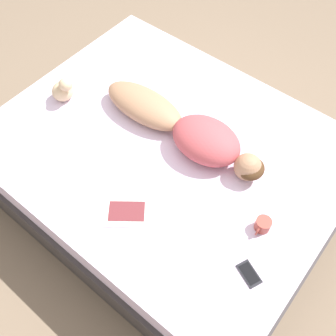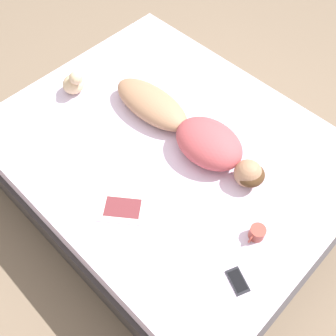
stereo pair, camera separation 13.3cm
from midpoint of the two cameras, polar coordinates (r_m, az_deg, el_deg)
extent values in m
plane|color=#7A6651|center=(3.09, -1.34, -3.03)|extent=(12.00, 12.00, 0.00)
cube|color=#383333|center=(2.94, -1.41, -1.28)|extent=(1.87, 2.34, 0.35)
cube|color=silver|center=(2.71, -1.53, 1.97)|extent=(1.81, 2.28, 0.22)
ellipsoid|color=#A37556|center=(2.75, -4.86, 9.00)|extent=(0.28, 0.63, 0.16)
ellipsoid|color=#B2474C|center=(2.51, 4.05, 4.00)|extent=(0.35, 0.48, 0.21)
ellipsoid|color=#472D19|center=(2.44, 10.42, -0.10)|extent=(0.18, 0.17, 0.10)
sphere|color=#A37556|center=(2.44, 9.98, 0.10)|extent=(0.17, 0.17, 0.17)
cube|color=white|center=(2.46, -7.19, -2.12)|extent=(0.35, 0.37, 0.01)
cube|color=white|center=(2.36, -7.62, -6.35)|extent=(0.35, 0.37, 0.01)
cube|color=maroon|center=(2.36, -7.64, -6.30)|extent=(0.24, 0.25, 0.00)
cylinder|color=#993D33|center=(2.31, 12.01, -8.09)|extent=(0.09, 0.09, 0.08)
cylinder|color=black|center=(2.28, 12.16, -7.72)|extent=(0.08, 0.08, 0.00)
torus|color=#993D33|center=(2.29, 11.34, -9.00)|extent=(0.06, 0.01, 0.06)
cube|color=black|center=(2.22, 9.96, -14.96)|extent=(0.13, 0.16, 0.01)
cube|color=black|center=(2.22, 9.98, -14.92)|extent=(0.11, 0.14, 0.00)
ellipsoid|color=#D1B289|center=(2.96, -16.27, 10.64)|extent=(0.16, 0.15, 0.14)
sphere|color=#D1B289|center=(2.86, -15.98, 11.53)|extent=(0.09, 0.09, 0.09)
camera|label=1|loc=(0.07, -91.56, -2.29)|focal=42.00mm
camera|label=2|loc=(0.07, 88.44, 2.29)|focal=42.00mm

